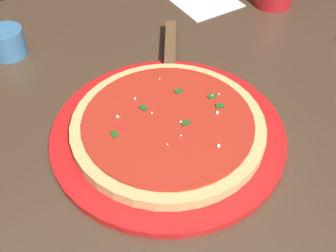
{
  "coord_description": "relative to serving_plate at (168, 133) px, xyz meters",
  "views": [
    {
      "loc": [
        -0.22,
        -0.41,
        1.16
      ],
      "look_at": [
        -0.03,
        -0.04,
        0.75
      ],
      "focal_mm": 45.86,
      "sensor_mm": 36.0,
      "label": 1
    }
  ],
  "objects": [
    {
      "name": "restaurant_table",
      "position": [
        0.03,
        0.04,
        -0.13
      ],
      "size": [
        0.96,
        0.92,
        0.73
      ],
      "color": "black",
      "rests_on": "ground_plane"
    },
    {
      "name": "serving_plate",
      "position": [
        0.0,
        0.0,
        0.0
      ],
      "size": [
        0.33,
        0.33,
        0.01
      ],
      "primitive_type": "cylinder",
      "color": "red",
      "rests_on": "restaurant_table"
    },
    {
      "name": "pizza",
      "position": [
        0.0,
        0.0,
        0.02
      ],
      "size": [
        0.27,
        0.27,
        0.02
      ],
      "color": "#DBB26B",
      "rests_on": "serving_plate"
    },
    {
      "name": "pizza_server",
      "position": [
        0.08,
        0.14,
        0.01
      ],
      "size": [
        0.14,
        0.21,
        0.01
      ],
      "color": "silver",
      "rests_on": "serving_plate"
    },
    {
      "name": "cup_small_sauce",
      "position": [
        -0.15,
        0.3,
        0.02
      ],
      "size": [
        0.06,
        0.06,
        0.05
      ],
      "primitive_type": "cylinder",
      "color": "teal",
      "rests_on": "restaurant_table"
    },
    {
      "name": "napkin_folded_right",
      "position": [
        0.24,
        0.31,
        -0.0
      ],
      "size": [
        0.13,
        0.14,
        0.0
      ],
      "primitive_type": "cube",
      "rotation": [
        0.0,
        0.0,
        0.08
      ],
      "color": "white",
      "rests_on": "restaurant_table"
    }
  ]
}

